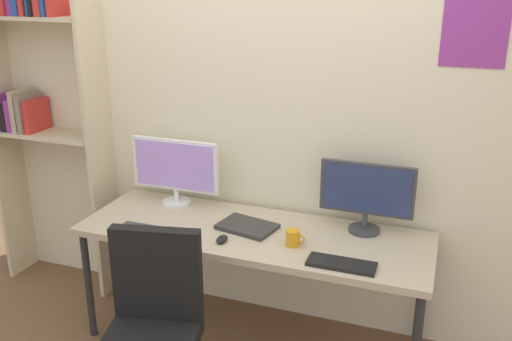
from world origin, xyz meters
TOP-DOWN VIEW (x-y plane):
  - wall_back at (0.00, 1.02)m, footprint 4.42×0.11m
  - desk at (0.00, 0.60)m, footprint 2.02×0.68m
  - bookshelf at (-1.61, 0.83)m, footprint 0.83×0.28m
  - monitor_left at (-0.60, 0.81)m, footprint 0.58×0.18m
  - monitor_right at (0.60, 0.81)m, footprint 0.53×0.18m
  - keyboard_left at (-0.56, 0.37)m, footprint 0.34×0.13m
  - keyboard_right at (0.56, 0.37)m, footprint 0.35×0.13m
  - computer_mouse at (-0.11, 0.41)m, footprint 0.06×0.10m
  - laptop_closed at (-0.04, 0.62)m, footprint 0.36×0.28m
  - coffee_mug at (0.27, 0.50)m, footprint 0.11×0.08m

SIDE VIEW (x-z plane):
  - desk at x=0.00m, z-range 0.32..1.06m
  - keyboard_left at x=-0.56m, z-range 0.74..0.76m
  - keyboard_right at x=0.56m, z-range 0.74..0.76m
  - laptop_closed at x=-0.04m, z-range 0.74..0.76m
  - computer_mouse at x=-0.11m, z-range 0.74..0.77m
  - coffee_mug at x=0.27m, z-range 0.74..0.83m
  - monitor_right at x=0.60m, z-range 0.77..1.17m
  - monitor_left at x=-0.60m, z-range 0.76..1.19m
  - wall_back at x=0.00m, z-range 0.00..2.60m
  - bookshelf at x=-1.61m, z-range 0.33..2.51m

